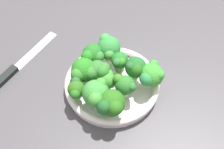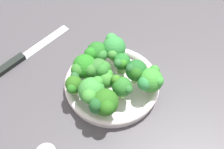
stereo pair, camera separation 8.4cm
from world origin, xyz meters
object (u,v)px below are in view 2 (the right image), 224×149
Objects in this scene: broccoli_floret_5 at (92,91)px; broccoli_floret_8 at (101,69)px; broccoli_floret_11 at (74,84)px; broccoli_floret_10 at (150,80)px; broccoli_floret_0 at (104,104)px; broccoli_floret_2 at (122,86)px; broccoli_floret_6 at (96,53)px; bowl at (112,85)px; broccoli_floret_3 at (122,63)px; knife at (24,56)px; broccoli_floret_9 at (114,48)px; broccoli_floret_1 at (106,79)px; broccoli_floret_7 at (136,71)px; broccoli_floret_4 at (85,68)px.

broccoli_floret_5 is 1.14× the size of broccoli_floret_8.
broccoli_floret_8 is 1.19× the size of broccoli_floret_11.
broccoli_floret_0 is at bearing 69.72° from broccoli_floret_10.
broccoli_floret_11 is (2.41, 7.86, -0.42)cm from broccoli_floret_8.
broccoli_floret_6 reaches higher than broccoli_floret_2.
bowl is at bearing -90.95° from broccoli_floret_5.
broccoli_floret_3 is at bearing -53.57° from broccoli_floret_2.
broccoli_floret_10 is (-9.44, -11.91, -0.47)cm from broccoli_floret_5.
broccoli_floret_2 is 0.24× the size of knife.
broccoli_floret_2 is 12.73cm from broccoli_floret_9.
broccoli_floret_1 reaches higher than bowl.
broccoli_floret_0 is 13.85cm from broccoli_floret_10.
broccoli_floret_11 reaches higher than knife.
broccoli_floret_11 is at bearing 40.16° from broccoli_floret_10.
broccoli_floret_5 is at bearing -173.28° from broccoli_floret_11.
broccoli_floret_11 is (0.90, 15.42, -0.93)cm from broccoli_floret_9.
broccoli_floret_2 is at bearing 86.61° from broccoli_floret_7.
broccoli_floret_3 is 9.84cm from broccoli_floret_4.
broccoli_floret_0 is 1.19× the size of broccoli_floret_3.
broccoli_floret_1 is at bearing -129.03° from broccoli_floret_11.
bowl is 3.33× the size of broccoli_floret_0.
broccoli_floret_1 is 0.72× the size of broccoli_floret_10.
broccoli_floret_0 is 11.32cm from broccoli_floret_8.
broccoli_floret_0 is 1.00× the size of broccoli_floret_5.
broccoli_floret_5 reaches higher than broccoli_floret_11.
knife is (23.01, 13.87, -7.17)cm from broccoli_floret_9.
broccoli_floret_0 reaches higher than broccoli_floret_6.
broccoli_floret_9 is at bearing -55.33° from bowl.
broccoli_floret_0 reaches higher than broccoli_floret_10.
broccoli_floret_6 reaches higher than broccoli_floret_3.
broccoli_floret_6 is at bearing -55.83° from broccoli_floret_5.
broccoli_floret_5 reaches higher than broccoli_floret_8.
broccoli_floret_8 is at bearing 141.27° from broccoli_floret_6.
broccoli_floret_7 is 16.24cm from broccoli_floret_11.
bowl is 9.63cm from broccoli_floret_6.
broccoli_floret_3 is 9.21cm from broccoli_floret_10.
broccoli_floret_4 is at bearing 78.66° from broccoli_floret_9.
broccoli_floret_7 is at bearing -113.33° from broccoli_floret_5.
broccoli_floret_8 is (-4.14, 3.32, -0.26)cm from broccoli_floret_6.
broccoli_floret_11 is (5.43, 0.64, -1.07)cm from broccoli_floret_5.
broccoli_floret_5 is at bearing 52.10° from broccoli_floret_2.
broccoli_floret_4 is at bearing 96.63° from broccoli_floret_6.
broccoli_floret_0 is 1.02× the size of broccoli_floret_9.
broccoli_floret_3 is at bearing -93.86° from broccoli_floret_1.
broccoli_floret_10 is at bearing -157.36° from bowl.
broccoli_floret_4 is at bearing 33.06° from broccoli_floret_8.
broccoli_floret_3 is at bearing -123.59° from broccoli_floret_8.
broccoli_floret_2 is 33.34cm from knife.
broccoli_floret_7 is (-12.20, -1.16, 0.52)cm from broccoli_floret_6.
broccoli_floret_9 reaches higher than broccoli_floret_4.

